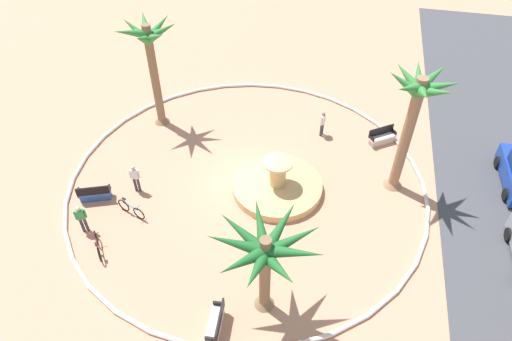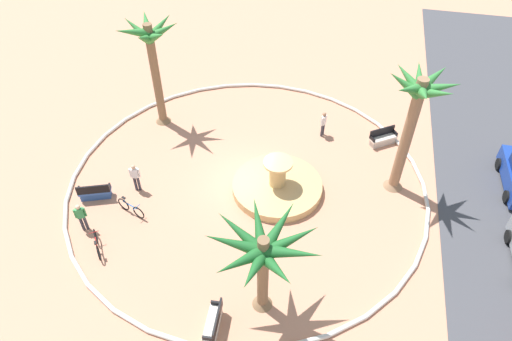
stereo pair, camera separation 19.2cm
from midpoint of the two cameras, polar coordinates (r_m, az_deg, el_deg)
The scene contains 14 objects.
ground_plane at distance 24.22m, azimuth -1.33°, elevation -1.46°, with size 80.00×80.00×0.00m, color tan.
plaza_curb at distance 24.15m, azimuth -1.34°, elevation -1.29°, with size 18.58×18.58×0.20m, color silver.
fountain at distance 23.65m, azimuth 2.41°, elevation -1.88°, with size 4.62×4.62×1.95m.
palm_tree_near_fountain at distance 16.88m, azimuth 0.79°, elevation -10.14°, with size 4.32×4.42×4.51m.
palm_tree_by_curb at distance 22.05m, azimuth 18.79°, elevation 7.32°, with size 3.25×3.21×6.75m.
palm_tree_mid_plaza at distance 26.23m, azimuth -13.17°, elevation 14.23°, with size 3.33×3.35×6.54m.
bench_east at distance 24.54m, azimuth -19.53°, elevation -2.77°, with size 1.04×1.67×1.00m.
bench_west at distance 27.33m, azimuth 15.10°, elevation 3.89°, with size 1.33×1.60×1.00m.
bench_north at distance 19.03m, azimuth -5.30°, elevation -18.41°, with size 1.63×0.62×1.00m.
bicycle_red_frame at distance 23.23m, azimuth -15.44°, elevation -4.63°, with size 0.69×1.64×0.94m.
bicycle_by_lamppost at distance 22.19m, azimuth -19.26°, elevation -8.80°, with size 1.45×1.03×0.94m.
person_cyclist_helmet at distance 23.93m, azimuth -14.95°, elevation -0.81°, with size 0.27×0.52×1.70m.
person_cyclist_photo at distance 22.81m, azimuth -21.04°, elevation -5.47°, with size 0.34×0.48×1.67m.
person_pedestrian_stroll at distance 26.89m, azimuth 8.04°, elevation 5.92°, with size 0.51×0.30×1.62m.
Camera 1 is at (16.70, 4.12, 17.05)m, focal length 32.30 mm.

